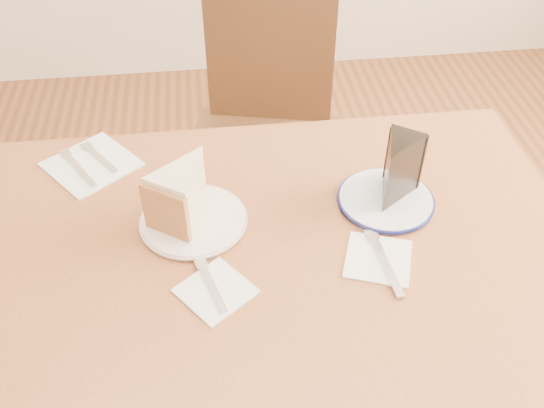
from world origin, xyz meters
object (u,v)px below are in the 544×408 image
at_px(plate_cream, 194,221).
at_px(chocolate_cake, 395,173).
at_px(chair_far, 265,141).
at_px(plate_navy, 386,200).
at_px(carrot_cake, 187,191).
at_px(table, 274,278).

bearing_deg(plate_cream, chocolate_cake, 2.17).
relative_size(chair_far, plate_navy, 4.73).
bearing_deg(chocolate_cake, carrot_cake, 34.19).
distance_m(table, chair_far, 0.68).
height_order(plate_cream, plate_navy, same).
bearing_deg(chair_far, plate_navy, 121.94).
xyz_separation_m(chair_far, plate_navy, (0.19, -0.57, 0.25)).
height_order(plate_navy, chocolate_cake, chocolate_cake).
distance_m(plate_navy, chocolate_cake, 0.07).
bearing_deg(table, chair_far, 85.38).
xyz_separation_m(table, plate_cream, (-0.15, 0.08, 0.10)).
distance_m(table, carrot_cake, 0.25).
distance_m(chair_far, chocolate_cake, 0.68).
height_order(chair_far, carrot_cake, chair_far).
distance_m(carrot_cake, chocolate_cake, 0.42).
bearing_deg(plate_cream, carrot_cake, 107.84).
xyz_separation_m(carrot_cake, chocolate_cake, (0.42, -0.01, 0.01)).
height_order(plate_cream, chocolate_cake, chocolate_cake).
xyz_separation_m(chair_far, plate_cream, (-0.21, -0.58, 0.25)).
xyz_separation_m(plate_cream, carrot_cake, (-0.01, 0.02, 0.06)).
relative_size(plate_cream, chocolate_cake, 1.63).
xyz_separation_m(table, carrot_cake, (-0.16, 0.10, 0.16)).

